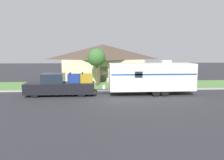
# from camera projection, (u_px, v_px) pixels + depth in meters

# --- Properties ---
(ground_plane) EXTENTS (120.00, 120.00, 0.00)m
(ground_plane) POSITION_uv_depth(u_px,v_px,m) (112.00, 98.00, 18.98)
(ground_plane) COLOR #2D2D33
(curb_strip) EXTENTS (80.00, 0.30, 0.14)m
(curb_strip) POSITION_uv_depth(u_px,v_px,m) (109.00, 90.00, 22.68)
(curb_strip) COLOR #999993
(curb_strip) RESTS_ON ground_plane
(lawn_strip) EXTENTS (80.00, 7.00, 0.03)m
(lawn_strip) POSITION_uv_depth(u_px,v_px,m) (107.00, 85.00, 26.30)
(lawn_strip) COLOR #568442
(lawn_strip) RESTS_ON ground_plane
(house_across_street) EXTENTS (11.71, 7.04, 5.07)m
(house_across_street) POSITION_uv_depth(u_px,v_px,m) (103.00, 61.00, 31.58)
(house_across_street) COLOR beige
(house_across_street) RESTS_ON ground_plane
(pickup_truck) EXTENTS (6.37, 1.92, 2.11)m
(pickup_truck) POSITION_uv_depth(u_px,v_px,m) (61.00, 86.00, 20.04)
(pickup_truck) COLOR black
(pickup_truck) RESTS_ON ground_plane
(travel_trailer) EXTENTS (9.05, 2.39, 3.22)m
(travel_trailer) POSITION_uv_depth(u_px,v_px,m) (151.00, 77.00, 20.54)
(travel_trailer) COLOR black
(travel_trailer) RESTS_ON ground_plane
(mailbox) EXTENTS (0.48, 0.20, 1.30)m
(mailbox) POSITION_uv_depth(u_px,v_px,m) (63.00, 80.00, 23.07)
(mailbox) COLOR brown
(mailbox) RESTS_ON ground_plane
(tree_in_yard) EXTENTS (2.12, 2.12, 4.41)m
(tree_in_yard) POSITION_uv_depth(u_px,v_px,m) (97.00, 58.00, 25.47)
(tree_in_yard) COLOR brown
(tree_in_yard) RESTS_ON ground_plane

